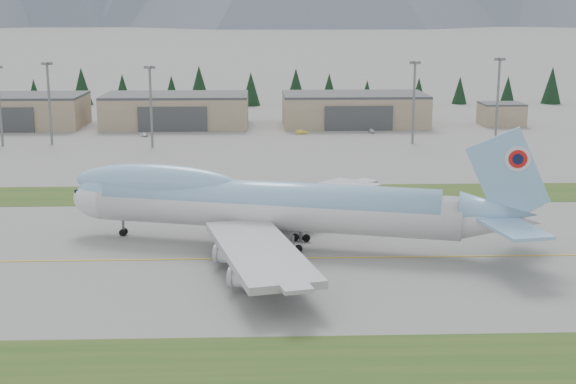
{
  "coord_description": "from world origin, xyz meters",
  "views": [
    {
      "loc": [
        12.77,
        -119.86,
        37.71
      ],
      "look_at": [
        17.56,
        11.8,
        8.0
      ],
      "focal_mm": 50.0,
      "sensor_mm": 36.0,
      "label": 1
    }
  ],
  "objects_px": {
    "service_vehicle_b": "(302,134)",
    "service_vehicle_c": "(372,133)",
    "hangar_center": "(176,110)",
    "hangar_right": "(354,109)",
    "hangar_left": "(11,111)",
    "service_vehicle_a": "(144,137)",
    "boeing_747_freighter": "(270,204)"
  },
  "relations": [
    {
      "from": "service_vehicle_a",
      "to": "service_vehicle_c",
      "type": "height_order",
      "value": "service_vehicle_a"
    },
    {
      "from": "boeing_747_freighter",
      "to": "service_vehicle_a",
      "type": "distance_m",
      "value": 125.21
    },
    {
      "from": "service_vehicle_a",
      "to": "service_vehicle_b",
      "type": "height_order",
      "value": "service_vehicle_b"
    },
    {
      "from": "hangar_center",
      "to": "service_vehicle_a",
      "type": "height_order",
      "value": "hangar_center"
    },
    {
      "from": "hangar_left",
      "to": "boeing_747_freighter",
      "type": "bearing_deg",
      "value": -59.34
    },
    {
      "from": "service_vehicle_c",
      "to": "hangar_center",
      "type": "bearing_deg",
      "value": 164.09
    },
    {
      "from": "hangar_left",
      "to": "service_vehicle_c",
      "type": "bearing_deg",
      "value": -8.54
    },
    {
      "from": "service_vehicle_b",
      "to": "service_vehicle_c",
      "type": "distance_m",
      "value": 22.47
    },
    {
      "from": "hangar_right",
      "to": "service_vehicle_a",
      "type": "relative_size",
      "value": 14.16
    },
    {
      "from": "hangar_center",
      "to": "service_vehicle_a",
      "type": "bearing_deg",
      "value": -108.82
    },
    {
      "from": "hangar_center",
      "to": "service_vehicle_c",
      "type": "distance_m",
      "value": 66.33
    },
    {
      "from": "hangar_right",
      "to": "service_vehicle_b",
      "type": "height_order",
      "value": "hangar_right"
    },
    {
      "from": "hangar_right",
      "to": "service_vehicle_b",
      "type": "relative_size",
      "value": 12.24
    },
    {
      "from": "service_vehicle_b",
      "to": "service_vehicle_c",
      "type": "bearing_deg",
      "value": -100.45
    },
    {
      "from": "service_vehicle_b",
      "to": "boeing_747_freighter",
      "type": "bearing_deg",
      "value": 159.7
    },
    {
      "from": "service_vehicle_a",
      "to": "hangar_center",
      "type": "bearing_deg",
      "value": 40.8
    },
    {
      "from": "hangar_center",
      "to": "service_vehicle_b",
      "type": "height_order",
      "value": "hangar_center"
    },
    {
      "from": "hangar_left",
      "to": "service_vehicle_a",
      "type": "height_order",
      "value": "hangar_left"
    },
    {
      "from": "hangar_right",
      "to": "service_vehicle_b",
      "type": "bearing_deg",
      "value": -133.83
    },
    {
      "from": "hangar_right",
      "to": "service_vehicle_c",
      "type": "relative_size",
      "value": 13.07
    },
    {
      "from": "service_vehicle_a",
      "to": "service_vehicle_c",
      "type": "relative_size",
      "value": 0.92
    },
    {
      "from": "hangar_left",
      "to": "hangar_center",
      "type": "distance_m",
      "value": 55.0
    },
    {
      "from": "hangar_left",
      "to": "service_vehicle_c",
      "type": "relative_size",
      "value": 13.07
    },
    {
      "from": "boeing_747_freighter",
      "to": "service_vehicle_b",
      "type": "distance_m",
      "value": 123.6
    },
    {
      "from": "hangar_center",
      "to": "service_vehicle_b",
      "type": "relative_size",
      "value": 12.24
    },
    {
      "from": "hangar_center",
      "to": "service_vehicle_c",
      "type": "xyz_separation_m",
      "value": [
        63.67,
        -17.82,
        -5.39
      ]
    },
    {
      "from": "service_vehicle_b",
      "to": "hangar_right",
      "type": "bearing_deg",
      "value": -58.62
    },
    {
      "from": "boeing_747_freighter",
      "to": "service_vehicle_a",
      "type": "height_order",
      "value": "boeing_747_freighter"
    },
    {
      "from": "hangar_center",
      "to": "service_vehicle_a",
      "type": "xyz_separation_m",
      "value": [
        -7.85,
        -23.02,
        -5.39
      ]
    },
    {
      "from": "hangar_right",
      "to": "hangar_left",
      "type": "bearing_deg",
      "value": 180.0
    },
    {
      "from": "hangar_center",
      "to": "boeing_747_freighter",
      "type": "bearing_deg",
      "value": -78.33
    },
    {
      "from": "hangar_center",
      "to": "service_vehicle_b",
      "type": "distance_m",
      "value": 45.96
    }
  ]
}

